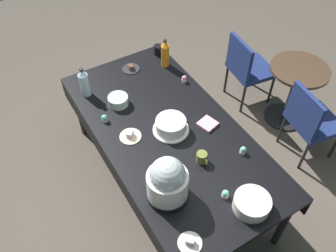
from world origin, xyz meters
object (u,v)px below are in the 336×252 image
(maroon_chair_right, at_px, (310,119))
(cupcake_cocoa, at_px, (225,194))
(potluck_table, at_px, (168,135))
(dessert_plate_charcoal, at_px, (131,68))
(dessert_plate_cream, at_px, (130,136))
(cupcake_vanilla, at_px, (184,79))
(maroon_chair_left, at_px, (247,66))
(glass_salad_bowl, at_px, (118,100))
(frosted_layer_cake, at_px, (171,125))
(soda_bottle_orange_juice, at_px, (165,54))
(soda_bottle_water, at_px, (84,83))
(coffee_mug_olive, at_px, (202,158))
(ceramic_snack_bowl, at_px, (252,204))
(coffee_mug_black, at_px, (158,50))
(dessert_plate_white, at_px, (190,242))
(cupcake_berry, at_px, (104,118))
(round_cafe_table, at_px, (295,85))
(slow_cooker, at_px, (167,181))
(cupcake_mint, at_px, (243,150))

(maroon_chair_right, bearing_deg, cupcake_cocoa, -74.78)
(potluck_table, xyz_separation_m, maroon_chair_right, (0.39, 1.37, -0.20))
(potluck_table, relative_size, dessert_plate_charcoal, 12.74)
(dessert_plate_cream, distance_m, cupcake_vanilla, 0.83)
(maroon_chair_left, relative_size, maroon_chair_right, 1.00)
(glass_salad_bowl, distance_m, maroon_chair_right, 1.84)
(maroon_chair_right, bearing_deg, frosted_layer_cake, -105.60)
(frosted_layer_cake, xyz_separation_m, soda_bottle_orange_juice, (-0.78, 0.41, 0.08))
(frosted_layer_cake, xyz_separation_m, soda_bottle_water, (-0.78, -0.43, 0.08))
(coffee_mug_olive, xyz_separation_m, maroon_chair_right, (-0.02, 1.31, -0.30))
(cupcake_cocoa, bearing_deg, ceramic_snack_bowl, 32.10)
(coffee_mug_black, xyz_separation_m, maroon_chair_left, (0.40, 0.91, -0.31))
(glass_salad_bowl, height_order, dessert_plate_white, glass_salad_bowl)
(dessert_plate_cream, distance_m, cupcake_berry, 0.29)
(coffee_mug_black, bearing_deg, cupcake_berry, -55.71)
(round_cafe_table, bearing_deg, ceramic_snack_bowl, -56.63)
(cupcake_berry, xyz_separation_m, maroon_chair_left, (-0.19, 1.78, -0.29))
(coffee_mug_black, bearing_deg, maroon_chair_left, 66.11)
(slow_cooker, xyz_separation_m, dessert_plate_cream, (-0.63, 0.02, -0.16))
(slow_cooker, height_order, dessert_plate_charcoal, slow_cooker)
(slow_cooker, relative_size, dessert_plate_white, 2.36)
(round_cafe_table, bearing_deg, maroon_chair_left, -156.22)
(glass_salad_bowl, relative_size, soda_bottle_orange_juice, 0.61)
(glass_salad_bowl, relative_size, cupcake_mint, 2.68)
(coffee_mug_olive, height_order, maroon_chair_left, maroon_chair_left)
(cupcake_mint, bearing_deg, coffee_mug_black, 176.94)
(glass_salad_bowl, xyz_separation_m, dessert_plate_cream, (0.40, -0.08, -0.03))
(dessert_plate_charcoal, relative_size, soda_bottle_water, 0.59)
(dessert_plate_white, relative_size, soda_bottle_orange_juice, 0.55)
(ceramic_snack_bowl, distance_m, coffee_mug_olive, 0.51)
(soda_bottle_orange_juice, bearing_deg, maroon_chair_right, 39.18)
(cupcake_berry, height_order, round_cafe_table, cupcake_berry)
(dessert_plate_white, height_order, cupcake_cocoa, cupcake_cocoa)
(dessert_plate_white, relative_size, soda_bottle_water, 0.55)
(glass_salad_bowl, height_order, dessert_plate_cream, glass_salad_bowl)
(soda_bottle_water, height_order, coffee_mug_black, soda_bottle_water)
(dessert_plate_charcoal, bearing_deg, dessert_plate_white, -15.14)
(dessert_plate_cream, bearing_deg, coffee_mug_olive, 35.39)
(potluck_table, height_order, ceramic_snack_bowl, ceramic_snack_bowl)
(ceramic_snack_bowl, bearing_deg, cupcake_cocoa, -147.90)
(coffee_mug_black, bearing_deg, ceramic_snack_bowl, -10.16)
(slow_cooker, distance_m, soda_bottle_orange_juice, 1.50)
(slow_cooker, height_order, cupcake_mint, slow_cooker)
(dessert_plate_cream, relative_size, soda_bottle_water, 0.62)
(maroon_chair_left, bearing_deg, soda_bottle_water, -96.61)
(dessert_plate_charcoal, bearing_deg, potluck_table, -6.57)
(soda_bottle_water, distance_m, round_cafe_table, 2.16)
(maroon_chair_left, bearing_deg, ceramic_snack_bowl, -40.09)
(dessert_plate_charcoal, bearing_deg, ceramic_snack_bowl, 0.68)
(potluck_table, xyz_separation_m, cupcake_cocoa, (0.75, 0.02, 0.09))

